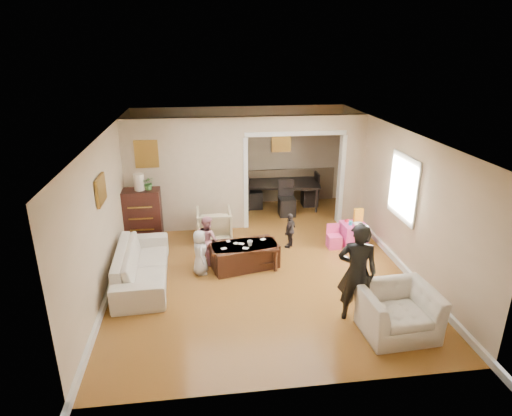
{
  "coord_description": "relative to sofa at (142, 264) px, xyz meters",
  "views": [
    {
      "loc": [
        -1.03,
        -7.73,
        4.05
      ],
      "look_at": [
        0.0,
        0.2,
        1.05
      ],
      "focal_mm": 30.42,
      "sensor_mm": 36.0,
      "label": 1
    }
  ],
  "objects": [
    {
      "name": "framed_art_sofa_wall",
      "position": [
        -0.53,
        -0.08,
        1.47
      ],
      "size": [
        0.03,
        0.55,
        0.4
      ],
      "primitive_type": "cube",
      "color": "brown"
    },
    {
      "name": "armchair_back",
      "position": [
        1.37,
        1.68,
        0.02
      ],
      "size": [
        0.75,
        0.77,
        0.7
      ],
      "primitive_type": "imported",
      "rotation": [
        0.0,
        0.0,
        3.15
      ],
      "color": "#C2B086",
      "rests_on": "ground"
    },
    {
      "name": "sofa",
      "position": [
        0.0,
        0.0,
        0.0
      ],
      "size": [
        0.96,
        2.28,
        0.66
      ],
      "primitive_type": "imported",
      "rotation": [
        0.0,
        0.0,
        1.61
      ],
      "color": "silver",
      "rests_on": "ground"
    },
    {
      "name": "adult_person",
      "position": [
        3.43,
        -1.63,
        0.49
      ],
      "size": [
        0.69,
        0.56,
        1.63
      ],
      "primitive_type": "imported",
      "rotation": [
        0.0,
        0.0,
        2.83
      ],
      "color": "black",
      "rests_on": "ground"
    },
    {
      "name": "dresser",
      "position": [
        -0.19,
        1.9,
        0.24
      ],
      "size": [
        0.83,
        0.47,
        1.14
      ],
      "primitive_type": "cube",
      "color": "black",
      "rests_on": "ground"
    },
    {
      "name": "framed_art_alcove",
      "position": [
        3.28,
        3.96,
        1.37
      ],
      "size": [
        0.45,
        0.03,
        0.55
      ],
      "primitive_type": "cube",
      "color": "brown"
    },
    {
      "name": "partition_left",
      "position": [
        0.81,
        2.32,
        0.97
      ],
      "size": [
        2.75,
        0.18,
        2.6
      ],
      "primitive_type": "cube",
      "color": "#C4AD8F",
      "rests_on": "ground"
    },
    {
      "name": "potted_plant",
      "position": [
        0.01,
        1.9,
        0.96
      ],
      "size": [
        0.27,
        0.23,
        0.3
      ],
      "primitive_type": "imported",
      "color": "#457C37",
      "rests_on": "dresser"
    },
    {
      "name": "window_pane",
      "position": [
        4.91,
        0.12,
        1.22
      ],
      "size": [
        0.03,
        0.95,
        1.1
      ],
      "primitive_type": "cube",
      "color": "white",
      "rests_on": "ground"
    },
    {
      "name": "toy_block",
      "position": [
        4.22,
        1.12,
        0.18
      ],
      "size": [
        0.1,
        0.09,
        0.05
      ],
      "primitive_type": "cube",
      "rotation": [
        0.0,
        0.0,
        0.41
      ],
      "color": "red",
      "rests_on": "play_table"
    },
    {
      "name": "coffee_cup",
      "position": [
        2.0,
        0.24,
        0.19
      ],
      "size": [
        0.13,
        0.13,
        0.1
      ],
      "primitive_type": "imported",
      "rotation": [
        0.0,
        0.0,
        0.24
      ],
      "color": "silver",
      "rests_on": "coffee_table"
    },
    {
      "name": "play_bowl",
      "position": [
        4.39,
        0.88,
        0.18
      ],
      "size": [
        0.23,
        0.23,
        0.05
      ],
      "primitive_type": "imported",
      "rotation": [
        0.0,
        0.0,
        0.06
      ],
      "color": "white",
      "rests_on": "play_table"
    },
    {
      "name": "floor",
      "position": [
        2.18,
        0.52,
        -0.33
      ],
      "size": [
        7.0,
        7.0,
        0.0
      ],
      "primitive_type": "plane",
      "color": "#AB6D2C",
      "rests_on": "ground"
    },
    {
      "name": "child_kneel_b",
      "position": [
        1.2,
        0.59,
        0.16
      ],
      "size": [
        0.57,
        0.6,
        0.97
      ],
      "primitive_type": "imported",
      "rotation": [
        0.0,
        0.0,
        2.16
      ],
      "color": "#D0828D",
      "rests_on": "ground"
    },
    {
      "name": "child_toddler",
      "position": [
        2.95,
        1.04,
        0.06
      ],
      "size": [
        0.42,
        0.47,
        0.77
      ],
      "primitive_type": "imported",
      "rotation": [
        0.0,
        0.0,
        -2.2
      ],
      "color": "black",
      "rests_on": "ground"
    },
    {
      "name": "play_table",
      "position": [
        4.34,
        1.0,
        -0.09
      ],
      "size": [
        0.53,
        0.53,
        0.48
      ],
      "primitive_type": "cube",
      "rotation": [
        0.0,
        0.0,
        0.06
      ],
      "color": "#FF43A6",
      "rests_on": "ground"
    },
    {
      "name": "cyan_cup",
      "position": [
        4.24,
        0.95,
        0.19
      ],
      "size": [
        0.08,
        0.08,
        0.08
      ],
      "primitive_type": "cylinder",
      "color": "#2598B9",
      "rests_on": "play_table"
    },
    {
      "name": "child_kneel_a",
      "position": [
        1.05,
        0.14,
        0.11
      ],
      "size": [
        0.3,
        0.44,
        0.87
      ],
      "primitive_type": "imported",
      "rotation": [
        0.0,
        0.0,
        1.64
      ],
      "color": "silver",
      "rests_on": "ground"
    },
    {
      "name": "armchair_front",
      "position": [
        3.94,
        -2.03,
        0.03
      ],
      "size": [
        1.14,
        1.01,
        0.71
      ],
      "primitive_type": "imported",
      "rotation": [
        0.0,
        0.0,
        0.06
      ],
      "color": "silver",
      "rests_on": "ground"
    },
    {
      "name": "coffee_table",
      "position": [
        1.9,
        0.29,
        -0.09
      ],
      "size": [
        1.36,
        0.9,
        0.47
      ],
      "primitive_type": "cube",
      "rotation": [
        0.0,
        0.0,
        0.24
      ],
      "color": "#341910",
      "rests_on": "ground"
    },
    {
      "name": "dining_table",
      "position": [
        3.25,
        3.53,
        0.01
      ],
      "size": [
        2.1,
        1.41,
        0.68
      ],
      "primitive_type": "imported",
      "rotation": [
        0.0,
        0.0,
        -0.18
      ],
      "color": "black",
      "rests_on": "ground"
    },
    {
      "name": "craft_papers",
      "position": [
        1.83,
        0.32,
        0.14
      ],
      "size": [
        0.92,
        0.48,
        0.0
      ],
      "color": "white",
      "rests_on": "coffee_table"
    },
    {
      "name": "cereal_box",
      "position": [
        4.46,
        1.1,
        0.3
      ],
      "size": [
        0.2,
        0.08,
        0.3
      ],
      "primitive_type": "cube",
      "rotation": [
        0.0,
        0.0,
        0.06
      ],
      "color": "yellow",
      "rests_on": "play_table"
    },
    {
      "name": "partition_header",
      "position": [
        3.28,
        2.32,
        2.1
      ],
      "size": [
        2.22,
        0.18,
        0.35
      ],
      "primitive_type": "cube",
      "color": "#C4AD8F",
      "rests_on": "partition_right"
    },
    {
      "name": "partition_right",
      "position": [
        4.66,
        2.32,
        0.97
      ],
      "size": [
        0.55,
        0.18,
        2.6
      ],
      "primitive_type": "cube",
      "color": "#C4AD8F",
      "rests_on": "ground"
    },
    {
      "name": "framed_art_partition",
      "position": [
        -0.02,
        2.22,
        1.52
      ],
      "size": [
        0.45,
        0.03,
        0.55
      ],
      "primitive_type": "cube",
      "color": "brown",
      "rests_on": "partition_left"
    },
    {
      "name": "table_lamp",
      "position": [
        -0.19,
        1.9,
        0.99
      ],
      "size": [
        0.22,
        0.22,
        0.36
      ],
      "primitive_type": "cylinder",
      "color": "beige",
      "rests_on": "dresser"
    }
  ]
}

